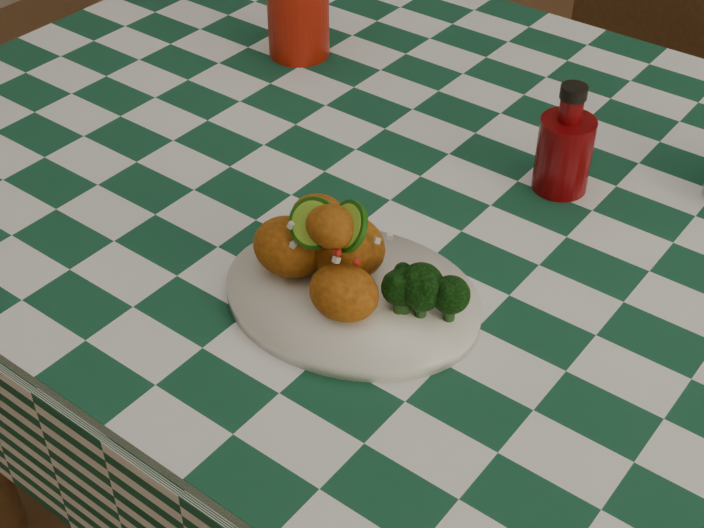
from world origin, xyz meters
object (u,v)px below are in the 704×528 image
Objects in this scene: dining_table at (466,424)px; red_tumbler at (298,4)px; fried_chicken_pile at (338,247)px; wooden_chair_left at (565,116)px; plate at (352,298)px; ketchup_bottle at (566,139)px.

dining_table is 0.66m from red_tumbler.
fried_chicken_pile reaches higher than dining_table.
red_tumbler is at bearing -88.28° from wooden_chair_left.
dining_table is at bearing 84.55° from plate.
wooden_chair_left is (-0.27, 0.60, -0.35)m from ketchup_bottle.
dining_table is 0.73m from wooden_chair_left.
dining_table is at bearing 80.49° from fried_chicken_pile.
fried_chicken_pile is 0.34m from ketchup_bottle.
red_tumbler is 0.67m from wooden_chair_left.
wooden_chair_left reaches higher than ketchup_bottle.
plate is 0.06m from fried_chicken_pile.
ketchup_bottle is (0.05, 0.08, 0.46)m from dining_table.
wooden_chair_left reaches higher than dining_table.
dining_table is 10.54× the size of fried_chicken_pile.
fried_chicken_pile is 0.16× the size of wooden_chair_left.
red_tumbler reaches higher than dining_table.
plate is at bearing -44.57° from red_tumbler.
ketchup_bottle reaches higher than fried_chicken_pile.
fried_chicken_pile is at bearing 180.00° from plate.
red_tumbler is at bearing 170.87° from ketchup_bottle.
dining_table is at bearing -20.41° from red_tumbler.
wooden_chair_left is (-0.22, 0.69, 0.11)m from dining_table.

